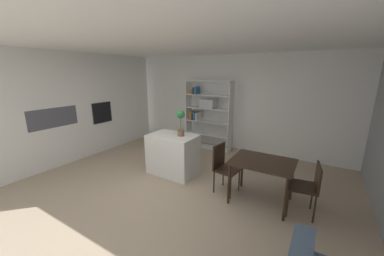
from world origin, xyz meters
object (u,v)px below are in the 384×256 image
Objects in this scene: kitchen_island at (173,154)px; open_bookshelf at (207,111)px; dining_chair_window_side at (309,184)px; dining_chair_island_side at (223,164)px; dining_table at (262,166)px; built_in_oven at (102,112)px; potted_plant_on_island at (181,121)px.

kitchen_island is 0.53× the size of open_bookshelf.
dining_chair_island_side is at bearing -98.24° from dining_chair_window_side.
dining_table is 1.12× the size of dining_chair_island_side.
potted_plant_on_island is at bearing -2.23° from built_in_oven.
dining_chair_island_side reaches higher than kitchen_island.
dining_chair_window_side is (2.54, -0.17, -0.70)m from potted_plant_on_island.
built_in_oven is at bearing 92.05° from dining_chair_island_side.
kitchen_island is 1.14× the size of dining_chair_island_side.
built_in_oven is at bearing -142.22° from open_bookshelf.
dining_chair_window_side is at bearing -83.61° from dining_chair_island_side.
dining_table is at bearing -44.02° from open_bookshelf.
dining_chair_window_side is at bearing -2.54° from kitchen_island.
open_bookshelf is at bearing -134.17° from dining_chair_window_side.
dining_chair_window_side is (5.29, -0.28, -0.60)m from built_in_oven.
dining_table is at bearing -3.85° from kitchen_island.
kitchen_island is 2.02m from dining_table.
potted_plant_on_island is (0.19, 0.05, 0.79)m from kitchen_island.
potted_plant_on_island reaches higher than dining_chair_window_side.
potted_plant_on_island is (2.75, -0.11, 0.10)m from built_in_oven.
open_bookshelf is (-0.39, 1.94, -0.12)m from potted_plant_on_island.
open_bookshelf is at bearing 135.98° from dining_table.
dining_chair_island_side is (1.08, -0.18, -0.69)m from potted_plant_on_island.
dining_chair_window_side is at bearing -35.82° from open_bookshelf.
open_bookshelf reaches higher than dining_table.
dining_chair_window_side is (2.93, -2.11, -0.57)m from open_bookshelf.
built_in_oven reaches higher than kitchen_island.
built_in_oven is 0.63× the size of dining_chair_island_side.
potted_plant_on_island is 1.90m from dining_table.
built_in_oven is 5.33m from dining_chair_window_side.
built_in_oven is 2.99m from open_bookshelf.
potted_plant_on_island is 1.29m from dining_chair_island_side.
built_in_oven is at bearing 176.43° from kitchen_island.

